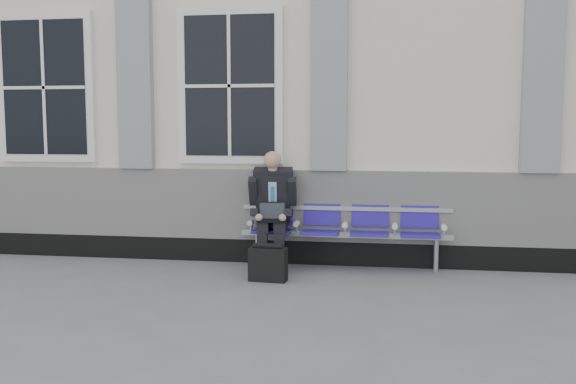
# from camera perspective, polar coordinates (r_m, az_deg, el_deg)

# --- Properties ---
(ground) EXTENTS (70.00, 70.00, 0.00)m
(ground) POSITION_cam_1_polar(r_m,az_deg,el_deg) (7.13, -10.61, -8.46)
(ground) COLOR slate
(ground) RESTS_ON ground
(station_building) EXTENTS (14.40, 4.40, 4.49)m
(station_building) POSITION_cam_1_polar(r_m,az_deg,el_deg) (10.26, -4.42, 8.55)
(station_building) COLOR white
(station_building) RESTS_ON ground
(bench) EXTENTS (2.60, 0.47, 0.91)m
(bench) POSITION_cam_1_polar(r_m,az_deg,el_deg) (7.94, 5.13, -2.83)
(bench) COLOR #9EA0A3
(bench) RESTS_ON ground
(businessman) EXTENTS (0.61, 0.81, 1.45)m
(businessman) POSITION_cam_1_polar(r_m,az_deg,el_deg) (7.88, -1.38, -1.20)
(businessman) COLOR black
(businessman) RESTS_ON ground
(briefcase) EXTENTS (0.44, 0.22, 0.44)m
(briefcase) POSITION_cam_1_polar(r_m,az_deg,el_deg) (7.31, -1.79, -6.38)
(briefcase) COLOR black
(briefcase) RESTS_ON ground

